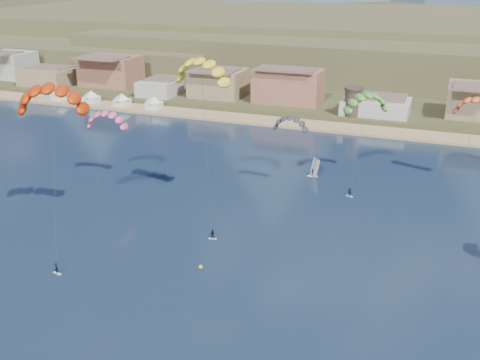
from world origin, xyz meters
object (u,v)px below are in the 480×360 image
(kitesurfer_green, at_px, (367,100))
(buoy, at_px, (201,267))
(kitesurfer_red, at_px, (51,94))
(windsurfer, at_px, (314,171))
(kitesurfer_yellow, at_px, (202,67))
(watchtower, at_px, (353,101))

(kitesurfer_green, xyz_separation_m, buoy, (-16.97, -47.39, -17.87))
(kitesurfer_red, distance_m, kitesurfer_green, 62.91)
(windsurfer, bearing_deg, kitesurfer_yellow, -121.33)
(kitesurfer_red, relative_size, buoy, 45.30)
(kitesurfer_red, xyz_separation_m, windsurfer, (35.25, 41.70, -23.24))
(kitesurfer_green, relative_size, buoy, 32.38)
(kitesurfer_red, height_order, kitesurfer_yellow, kitesurfer_yellow)
(buoy, bearing_deg, watchtower, 86.17)
(kitesurfer_red, bearing_deg, kitesurfer_green, 43.40)
(watchtower, height_order, windsurfer, watchtower)
(kitesurfer_green, bearing_deg, watchtower, 102.33)
(kitesurfer_yellow, relative_size, windsurfer, 7.41)
(kitesurfer_yellow, bearing_deg, windsurfer, 58.67)
(buoy, bearing_deg, windsurfer, 81.65)
(kitesurfer_red, relative_size, kitesurfer_green, 1.40)
(kitesurfer_green, bearing_deg, kitesurfer_red, -136.60)
(watchtower, distance_m, kitesurfer_green, 50.82)
(kitesurfer_red, bearing_deg, kitesurfer_yellow, 39.67)
(kitesurfer_green, relative_size, windsurfer, 5.05)
(buoy, bearing_deg, kitesurfer_red, 171.20)
(kitesurfer_yellow, bearing_deg, kitesurfer_green, 46.02)
(kitesurfer_green, bearing_deg, buoy, -109.70)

